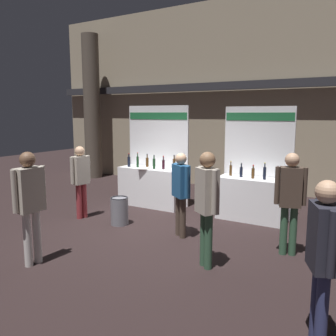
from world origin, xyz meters
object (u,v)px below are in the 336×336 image
(trash_bin, at_px, (119,211))
(visitor_1, at_px, (30,197))
(visitor_2, at_px, (323,249))
(exhibitor_booth_1, at_px, (253,193))
(visitor_5, at_px, (181,188))
(exhibitor_booth_0, at_px, (152,182))
(visitor_6, at_px, (81,176))
(visitor_0, at_px, (207,199))
(visitor_4, at_px, (290,195))

(trash_bin, bearing_deg, visitor_1, -87.72)
(visitor_2, bearing_deg, exhibitor_booth_1, 3.53)
(trash_bin, bearing_deg, visitor_5, 0.51)
(exhibitor_booth_0, relative_size, visitor_6, 1.56)
(visitor_0, xyz_separation_m, visitor_2, (1.79, -1.16, -0.03))
(exhibitor_booth_1, relative_size, visitor_5, 1.55)
(visitor_0, xyz_separation_m, visitor_5, (-1.01, 1.02, -0.12))
(visitor_2, bearing_deg, visitor_5, 29.73)
(visitor_2, height_order, visitor_4, visitor_2)
(visitor_0, relative_size, visitor_6, 1.10)
(exhibitor_booth_0, distance_m, visitor_1, 4.08)
(exhibitor_booth_0, xyz_separation_m, visitor_2, (4.57, -3.89, 0.43))
(visitor_6, bearing_deg, trash_bin, -76.10)
(exhibitor_booth_0, height_order, visitor_2, exhibitor_booth_0)
(exhibitor_booth_0, height_order, exhibitor_booth_1, exhibitor_booth_0)
(visitor_4, relative_size, visitor_6, 1.05)
(visitor_4, bearing_deg, exhibitor_booth_1, -72.69)
(visitor_4, bearing_deg, visitor_2, 91.83)
(trash_bin, height_order, visitor_5, visitor_5)
(exhibitor_booth_1, height_order, trash_bin, exhibitor_booth_1)
(exhibitor_booth_1, bearing_deg, visitor_0, -87.15)
(visitor_2, xyz_separation_m, visitor_5, (-2.79, 2.18, -0.08))
(visitor_2, xyz_separation_m, visitor_4, (-0.79, 2.32, -0.02))
(visitor_0, distance_m, visitor_6, 3.68)
(exhibitor_booth_0, bearing_deg, visitor_2, -40.36)
(trash_bin, xyz_separation_m, visitor_0, (2.51, -1.00, 0.79))
(exhibitor_booth_0, distance_m, visitor_5, 2.49)
(exhibitor_booth_1, bearing_deg, visitor_4, -55.64)
(trash_bin, distance_m, visitor_5, 1.64)
(visitor_4, bearing_deg, visitor_6, -14.33)
(visitor_2, relative_size, visitor_5, 1.07)
(visitor_1, height_order, visitor_5, visitor_1)
(exhibitor_booth_0, height_order, visitor_1, exhibitor_booth_0)
(trash_bin, xyz_separation_m, visitor_2, (4.29, -2.17, 0.76))
(visitor_1, xyz_separation_m, visitor_6, (-1.14, 2.25, -0.12))
(visitor_5, xyz_separation_m, visitor_6, (-2.55, -0.08, 0.01))
(trash_bin, distance_m, visitor_6, 1.25)
(visitor_0, distance_m, visitor_4, 1.53)
(trash_bin, relative_size, visitor_0, 0.33)
(visitor_4, bearing_deg, visitor_5, -13.04)
(visitor_6, bearing_deg, exhibitor_booth_0, -12.88)
(visitor_1, height_order, visitor_6, visitor_1)
(exhibitor_booth_0, relative_size, visitor_1, 1.43)
(visitor_1, distance_m, visitor_6, 2.53)
(visitor_1, bearing_deg, exhibitor_booth_0, 8.38)
(visitor_2, bearing_deg, visitor_4, -3.44)
(visitor_1, height_order, visitor_4, visitor_1)
(exhibitor_booth_0, xyz_separation_m, visitor_4, (3.78, -1.57, 0.41))
(exhibitor_booth_0, bearing_deg, trash_bin, -80.81)
(exhibitor_booth_0, distance_m, visitor_6, 1.97)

